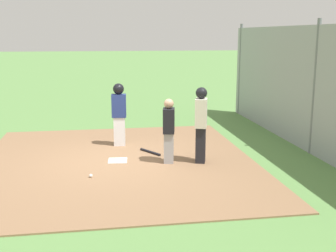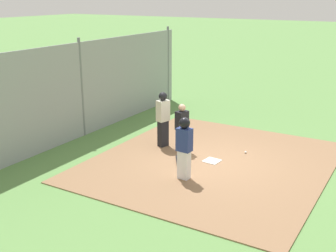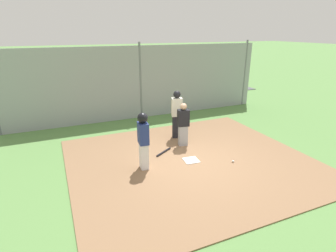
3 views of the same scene
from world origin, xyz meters
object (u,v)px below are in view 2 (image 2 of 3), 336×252
Objects in this scene: umpire at (163,118)px; parked_car_green at (31,88)px; runner at (184,144)px; baseball_bat at (177,161)px; home_plate at (212,161)px; catcher at (182,127)px; baseball at (246,152)px.

umpire is 0.42× the size of parked_car_green.
baseball_bat is at bearing 43.08° from runner.
home_plate is at bearing -102.28° from parked_car_green.
runner reaches higher than home_plate.
umpire is at bearing -101.71° from home_plate.
catcher reaches higher than baseball.
home_plate is 0.58× the size of baseball_bat.
parked_car_green is (-3.12, -9.39, 0.55)m from baseball_bat.
catcher is 1.19m from baseball_bat.
catcher is at bearing 168.50° from baseball_bat.
umpire is at bearing -176.45° from catcher.
umpire reaches higher than baseball.
baseball_bat is (0.96, 1.07, -0.90)m from umpire.
catcher is 2.00× the size of baseball_bat.
baseball_bat is at bearing -106.66° from parked_car_green.
umpire reaches higher than catcher.
baseball is (-0.81, 1.79, -0.73)m from catcher.
runner is 10.89m from parked_car_green.
umpire is 1.05× the size of runner.
catcher is at bearing -65.63° from baseball.
home_plate is at bearing 91.27° from baseball_bat.
catcher is at bearing -102.26° from parked_car_green.
umpire is at bearing -164.57° from baseball_bat.
catcher reaches higher than baseball_bat.
baseball is at bearing 33.04° from umpire.
parked_car_green is at bearing 177.27° from catcher.
baseball_bat is (-0.91, -0.72, -0.93)m from runner.
home_plate is 2.16m from umpire.
parked_car_green reaches higher than home_plate.
baseball_bat is at bearing -24.78° from umpire.
parked_car_green is at bearing -97.55° from baseball.
umpire reaches higher than runner.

